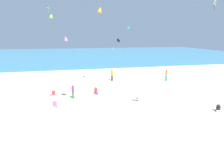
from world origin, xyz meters
name	(u,v)px	position (x,y,z in m)	size (l,w,h in m)	color
ground_plane	(107,89)	(0.00, 10.00, 0.00)	(120.00, 120.00, 0.00)	beige
ocean_water	(88,54)	(0.00, 52.86, 0.03)	(120.00, 60.00, 0.05)	teal
beach_chair_far_right	(137,98)	(2.33, 5.88, 0.27)	(0.85, 0.83, 0.61)	white
person_0	(54,105)	(-5.52, 5.64, 0.28)	(0.60, 0.67, 0.75)	#D8599E
person_1	(73,91)	(-3.93, 7.59, 0.83)	(0.40, 0.40, 1.44)	green
person_2	(218,109)	(8.25, 2.11, 0.25)	(0.56, 0.61, 0.69)	black
person_3	(53,93)	(-6.09, 9.05, 0.24)	(0.59, 0.47, 0.66)	red
person_4	(166,75)	(9.03, 12.08, 0.92)	(0.32, 0.32, 1.60)	#19ADB2
person_6	(112,74)	(1.37, 13.64, 0.93)	(0.39, 0.39, 1.62)	black
person_7	(96,91)	(-1.48, 8.63, 0.29)	(0.47, 0.68, 0.78)	red
kite_pink	(66,38)	(-4.93, 15.97, 6.01)	(0.61, 0.81, 1.52)	pink
kite_black	(118,41)	(5.64, 27.52, 5.38)	(0.52, 0.95, 1.98)	black
kite_orange	(100,9)	(-0.36, 12.52, 9.49)	(0.93, 0.95, 1.29)	orange
kite_teal	(129,27)	(7.24, 25.02, 8.18)	(0.93, 0.98, 1.47)	#1EADAD
kite_green	(49,8)	(-7.73, 21.59, 10.88)	(0.50, 0.59, 0.91)	green
kite_purple	(113,45)	(2.78, 19.38, 4.87)	(0.26, 0.52, 1.18)	purple
kite_lime	(51,16)	(-6.75, 16.97, 9.13)	(0.75, 0.85, 1.22)	#99DB33
kite_white	(215,1)	(8.36, 4.16, 9.13)	(0.38, 0.50, 1.02)	white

